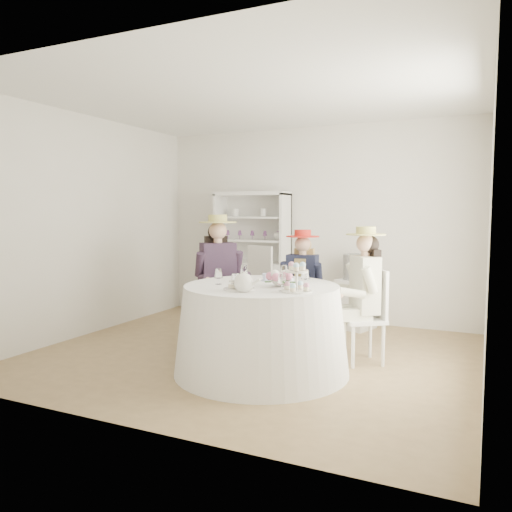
% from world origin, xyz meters
% --- Properties ---
extents(ground, '(4.50, 4.50, 0.00)m').
position_xyz_m(ground, '(0.00, 0.00, 0.00)').
color(ground, olive).
rests_on(ground, ground).
extents(ceiling, '(4.50, 4.50, 0.00)m').
position_xyz_m(ceiling, '(0.00, 0.00, 2.70)').
color(ceiling, white).
rests_on(ceiling, wall_back).
extents(wall_back, '(4.50, 0.00, 4.50)m').
position_xyz_m(wall_back, '(0.00, 2.00, 1.35)').
color(wall_back, silver).
rests_on(wall_back, ground).
extents(wall_front, '(4.50, 0.00, 4.50)m').
position_xyz_m(wall_front, '(0.00, -2.00, 1.35)').
color(wall_front, silver).
rests_on(wall_front, ground).
extents(wall_left, '(0.00, 4.50, 4.50)m').
position_xyz_m(wall_left, '(-2.25, 0.00, 1.35)').
color(wall_left, silver).
rests_on(wall_left, ground).
extents(wall_right, '(0.00, 4.50, 4.50)m').
position_xyz_m(wall_right, '(2.25, 0.00, 1.35)').
color(wall_right, silver).
rests_on(wall_right, ground).
extents(tea_table, '(1.65, 1.65, 0.84)m').
position_xyz_m(tea_table, '(0.33, -0.48, 0.42)').
color(tea_table, white).
rests_on(tea_table, ground).
extents(hutch, '(1.23, 0.81, 1.80)m').
position_xyz_m(hutch, '(-0.82, 1.76, 0.64)').
color(hutch, silver).
rests_on(hutch, ground).
extents(side_table, '(0.52, 0.52, 0.64)m').
position_xyz_m(side_table, '(0.71, 1.66, 0.32)').
color(side_table, silver).
rests_on(side_table, ground).
extents(hatbox, '(0.38, 0.38, 0.33)m').
position_xyz_m(hatbox, '(0.71, 1.66, 0.81)').
color(hatbox, black).
rests_on(hatbox, side_table).
extents(guest_left, '(0.63, 0.63, 1.49)m').
position_xyz_m(guest_left, '(-0.50, 0.17, 0.84)').
color(guest_left, silver).
rests_on(guest_left, ground).
extents(guest_mid, '(0.48, 0.50, 1.32)m').
position_xyz_m(guest_mid, '(0.35, 0.57, 0.75)').
color(guest_mid, silver).
rests_on(guest_mid, ground).
extents(guest_right, '(0.59, 0.56, 1.38)m').
position_xyz_m(guest_right, '(1.13, 0.20, 0.78)').
color(guest_right, silver).
rests_on(guest_right, ground).
extents(spare_chair, '(0.57, 0.57, 1.08)m').
position_xyz_m(spare_chair, '(-0.41, 1.32, 0.58)').
color(spare_chair, silver).
rests_on(spare_chair, ground).
extents(teacup_a, '(0.08, 0.08, 0.06)m').
position_xyz_m(teacup_a, '(0.06, -0.41, 0.87)').
color(teacup_a, white).
rests_on(teacup_a, tea_table).
extents(teacup_b, '(0.09, 0.09, 0.07)m').
position_xyz_m(teacup_b, '(0.25, -0.23, 0.87)').
color(teacup_b, white).
rests_on(teacup_b, tea_table).
extents(teacup_c, '(0.10, 0.10, 0.07)m').
position_xyz_m(teacup_c, '(0.58, -0.41, 0.87)').
color(teacup_c, white).
rests_on(teacup_c, tea_table).
extents(flower_bowl, '(0.22, 0.22, 0.05)m').
position_xyz_m(flower_bowl, '(0.53, -0.49, 0.86)').
color(flower_bowl, white).
rests_on(flower_bowl, tea_table).
extents(flower_arrangement, '(0.20, 0.21, 0.08)m').
position_xyz_m(flower_arrangement, '(0.55, -0.55, 0.93)').
color(flower_arrangement, pink).
rests_on(flower_arrangement, tea_table).
extents(table_teapot, '(0.24, 0.17, 0.18)m').
position_xyz_m(table_teapot, '(0.36, -0.91, 0.91)').
color(table_teapot, white).
rests_on(table_teapot, tea_table).
extents(sandwich_plate, '(0.28, 0.28, 0.06)m').
position_xyz_m(sandwich_plate, '(0.27, -0.83, 0.85)').
color(sandwich_plate, white).
rests_on(sandwich_plate, tea_table).
extents(cupcake_stand, '(0.27, 0.27, 0.25)m').
position_xyz_m(cupcake_stand, '(0.77, -0.73, 0.93)').
color(cupcake_stand, white).
rests_on(cupcake_stand, tea_table).
extents(stemware_set, '(0.85, 0.88, 0.15)m').
position_xyz_m(stemware_set, '(0.33, -0.48, 0.91)').
color(stemware_set, white).
rests_on(stemware_set, tea_table).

